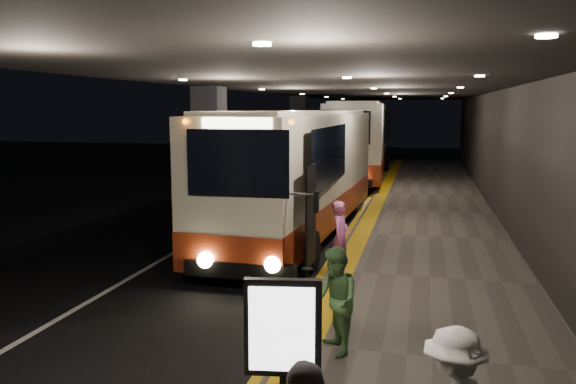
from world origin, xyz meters
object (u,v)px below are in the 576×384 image
at_px(coach_main, 300,178).
at_px(passenger_waiting_green, 335,301).
at_px(coach_second, 360,143).
at_px(stanchion_post, 307,300).
at_px(info_sign, 283,331).
at_px(passenger_boarding, 340,237).

distance_m(coach_main, passenger_waiting_green, 8.61).
xyz_separation_m(coach_second, stanchion_post, (1.61, -21.74, -1.25)).
height_order(coach_second, info_sign, coach_second).
bearing_deg(stanchion_post, coach_main, 103.36).
relative_size(passenger_waiting_green, info_sign, 0.89).
xyz_separation_m(coach_main, coach_second, (0.16, 14.27, 0.18)).
height_order(coach_second, passenger_waiting_green, coach_second).
bearing_deg(stanchion_post, passenger_waiting_green, -53.17).
bearing_deg(coach_main, passenger_waiting_green, -71.26).
xyz_separation_m(info_sign, stanchion_post, (-0.34, 3.00, -0.70)).
bearing_deg(coach_second, info_sign, -88.32).
distance_m(coach_main, info_sign, 10.69).
height_order(coach_main, stanchion_post, coach_main).
bearing_deg(passenger_boarding, coach_second, 17.22).
xyz_separation_m(coach_second, info_sign, (1.95, -24.74, -0.55)).
distance_m(coach_second, passenger_waiting_green, 22.64).
relative_size(coach_main, coach_second, 0.91).
xyz_separation_m(passenger_boarding, stanchion_post, (-0.05, -3.38, -0.29)).
distance_m(passenger_boarding, passenger_waiting_green, 4.19).
relative_size(coach_second, info_sign, 7.12).
bearing_deg(info_sign, coach_second, 84.91).
bearing_deg(coach_second, passenger_waiting_green, -87.28).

